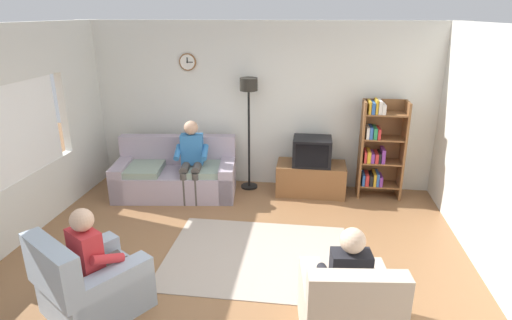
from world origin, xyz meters
name	(u,v)px	position (x,y,z in m)	size (l,w,h in m)	color
ground_plane	(234,266)	(0.00, 0.00, 0.00)	(12.00, 12.00, 0.00)	#8C603D
back_wall_assembly	(262,105)	(0.00, 2.66, 1.35)	(6.20, 0.17, 2.70)	silver
couch	(176,176)	(-1.31, 1.93, 0.31)	(2.00, 1.11, 0.90)	#A899A8
tv_stand	(311,178)	(0.86, 2.25, 0.25)	(1.10, 0.56, 0.51)	brown
tv	(312,151)	(0.86, 2.23, 0.73)	(0.60, 0.49, 0.44)	black
bookshelf	(378,148)	(1.89, 2.32, 0.79)	(0.68, 0.36, 1.58)	brown
floor_lamp	(249,103)	(-0.17, 2.35, 1.45)	(0.28, 0.28, 1.85)	black
armchair_near_window	(92,286)	(-1.23, -0.94, 0.29)	(1.15, 1.17, 0.90)	#9EADBC
armchair_near_bookshelf	(347,311)	(1.21, -0.98, 0.29)	(0.89, 0.96, 0.90)	#BCAD99
area_rug	(257,256)	(0.24, 0.24, 0.01)	(2.20, 1.70, 0.01)	#AD9E8E
person_on_couch	(191,156)	(-1.00, 1.82, 0.70)	(0.55, 0.57, 1.24)	#3372B2
person_in_left_armchair	(96,254)	(-1.18, -0.87, 0.60)	(0.61, 0.64, 1.12)	red
person_in_right_armchair	(347,276)	(1.20, -0.89, 0.60)	(0.54, 0.57, 1.12)	black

